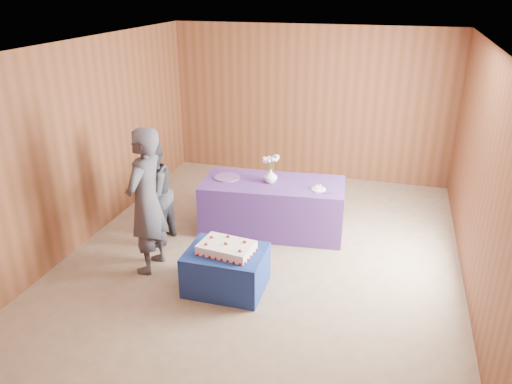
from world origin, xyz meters
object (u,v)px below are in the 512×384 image
at_px(serving_table, 273,206).
at_px(sheet_cake, 227,248).
at_px(cake_table, 226,270).
at_px(vase, 271,176).
at_px(guest_right, 152,194).
at_px(guest_left, 146,201).

height_order(serving_table, sheet_cake, serving_table).
bearing_deg(cake_table, serving_table, 84.34).
distance_m(serving_table, sheet_cake, 1.64).
bearing_deg(vase, sheet_cake, -93.68).
xyz_separation_m(cake_table, serving_table, (0.16, 1.61, 0.12)).
bearing_deg(sheet_cake, cake_table, 151.68).
bearing_deg(guest_right, sheet_cake, 60.85).
height_order(sheet_cake, vase, vase).
relative_size(serving_table, vase, 10.32).
bearing_deg(guest_right, cake_table, 60.91).
bearing_deg(cake_table, guest_left, 170.22).
bearing_deg(guest_left, guest_right, -156.55).
distance_m(cake_table, sheet_cake, 0.31).
bearing_deg(vase, serving_table, 16.38).
relative_size(sheet_cake, vase, 3.51).
relative_size(sheet_cake, guest_right, 0.46).
xyz_separation_m(vase, guest_left, (-1.19, -1.42, 0.07)).
bearing_deg(guest_right, vase, 121.53).
xyz_separation_m(sheet_cake, vase, (0.10, 1.61, 0.29)).
bearing_deg(serving_table, vase, -169.38).
bearing_deg(vase, guest_right, -150.67).
relative_size(vase, guest_right, 0.13).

